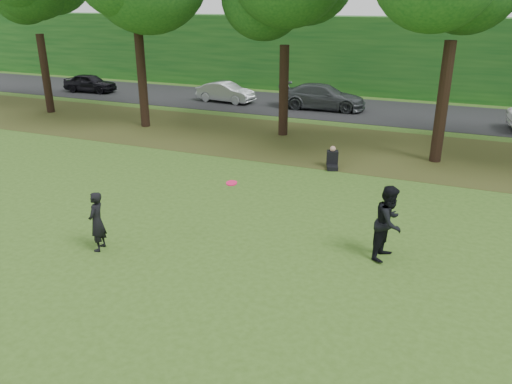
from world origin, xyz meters
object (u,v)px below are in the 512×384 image
at_px(frisbee, 232,183).
at_px(seated_person, 332,160).
at_px(player_left, 97,222).
at_px(player_right, 389,223).

height_order(frisbee, seated_person, frisbee).
bearing_deg(frisbee, seated_person, 85.23).
xyz_separation_m(player_left, seated_person, (3.77, 8.86, -0.47)).
bearing_deg(seated_person, player_left, -131.15).
relative_size(player_right, seated_person, 2.26).
distance_m(frisbee, seated_person, 7.71).
bearing_deg(player_left, player_right, 95.40).
xyz_separation_m(player_right, seated_person, (-3.05, 6.43, -0.63)).
bearing_deg(player_left, frisbee, 98.65).
height_order(player_right, frisbee, player_right).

